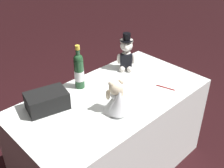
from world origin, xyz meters
TOP-DOWN VIEW (x-y plane):
  - ground_plane at (0.00, 0.00)m, footprint 12.00×12.00m
  - reception_table at (0.00, 0.00)m, footprint 1.43×0.75m
  - teddy_bear_groom at (-0.37, -0.21)m, footprint 0.14×0.14m
  - teddy_bear_bride at (0.11, 0.15)m, footprint 0.19×0.22m
  - champagne_bottle at (0.09, -0.25)m, footprint 0.07×0.07m
  - signing_pen at (-0.36, 0.20)m, footprint 0.05×0.15m
  - gift_case_black at (0.41, -0.19)m, footprint 0.30×0.23m

SIDE VIEW (x-z plane):
  - ground_plane at x=0.00m, z-range 0.00..0.00m
  - reception_table at x=0.00m, z-range 0.00..0.72m
  - signing_pen at x=-0.36m, z-range 0.72..0.73m
  - gift_case_black at x=0.41m, z-range 0.72..0.84m
  - teddy_bear_bride at x=0.11m, z-range 0.70..0.93m
  - teddy_bear_groom at x=-0.37m, z-range 0.69..1.01m
  - champagne_bottle at x=0.09m, z-range 0.69..1.03m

